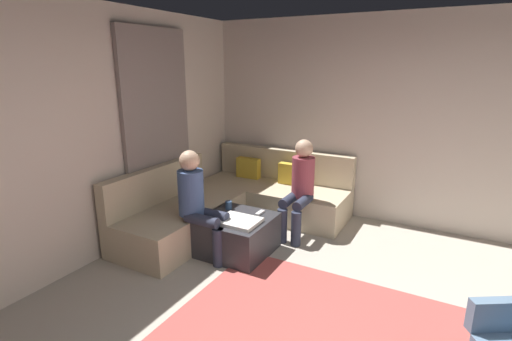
# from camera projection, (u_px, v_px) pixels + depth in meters

# --- Properties ---
(wall_back) EXTENTS (6.00, 0.12, 2.70)m
(wall_back) POSITION_uv_depth(u_px,v_px,m) (420.00, 124.00, 4.79)
(wall_back) COLOR beige
(wall_back) RESTS_ON ground_plane
(wall_left) EXTENTS (0.12, 6.00, 2.70)m
(wall_left) POSITION_uv_depth(u_px,v_px,m) (55.00, 143.00, 3.66)
(wall_left) COLOR beige
(wall_left) RESTS_ON ground_plane
(curtain_panel) EXTENTS (0.06, 1.10, 2.50)m
(curtain_panel) POSITION_uv_depth(u_px,v_px,m) (158.00, 133.00, 4.74)
(curtain_panel) COLOR gray
(curtain_panel) RESTS_ON ground_plane
(sectional_couch) EXTENTS (2.10, 2.55, 0.87)m
(sectional_couch) POSITION_uv_depth(u_px,v_px,m) (235.00, 203.00, 5.14)
(sectional_couch) COLOR #C6B593
(sectional_couch) RESTS_ON ground_plane
(ottoman) EXTENTS (0.76, 0.76, 0.42)m
(ottoman) POSITION_uv_depth(u_px,v_px,m) (237.00, 235.00, 4.34)
(ottoman) COLOR #333338
(ottoman) RESTS_ON ground_plane
(folded_blanket) EXTENTS (0.44, 0.36, 0.04)m
(folded_blanket) POSITION_uv_depth(u_px,v_px,m) (239.00, 221.00, 4.13)
(folded_blanket) COLOR white
(folded_blanket) RESTS_ON ottoman
(coffee_mug) EXTENTS (0.08, 0.08, 0.10)m
(coffee_mug) POSITION_uv_depth(u_px,v_px,m) (229.00, 205.00, 4.53)
(coffee_mug) COLOR #334C72
(coffee_mug) RESTS_ON ottoman
(game_remote) EXTENTS (0.05, 0.15, 0.02)m
(game_remote) POSITION_uv_depth(u_px,v_px,m) (260.00, 213.00, 4.39)
(game_remote) COLOR white
(game_remote) RESTS_ON ottoman
(person_on_couch_back) EXTENTS (0.30, 0.60, 1.20)m
(person_on_couch_back) POSITION_uv_depth(u_px,v_px,m) (300.00, 185.00, 4.67)
(person_on_couch_back) COLOR #2D3347
(person_on_couch_back) RESTS_ON ground_plane
(person_on_couch_side) EXTENTS (0.60, 0.30, 1.20)m
(person_on_couch_side) POSITION_uv_depth(u_px,v_px,m) (198.00, 200.00, 4.13)
(person_on_couch_side) COLOR #2D3347
(person_on_couch_side) RESTS_ON ground_plane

